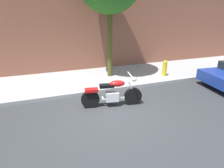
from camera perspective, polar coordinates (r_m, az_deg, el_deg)
name	(u,v)px	position (r m, az deg, el deg)	size (l,w,h in m)	color
ground_plane	(111,112)	(6.45, -0.41, -8.32)	(60.00, 60.00, 0.00)	#303335
sidewalk	(89,80)	(9.22, -6.89, 1.24)	(22.08, 3.11, 0.14)	#9A9A9A
motorcycle	(112,94)	(6.67, -0.02, -2.85)	(2.11, 0.77, 1.12)	black
fire_hydrant	(165,69)	(9.76, 15.17, 4.16)	(0.20, 0.20, 0.91)	gold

